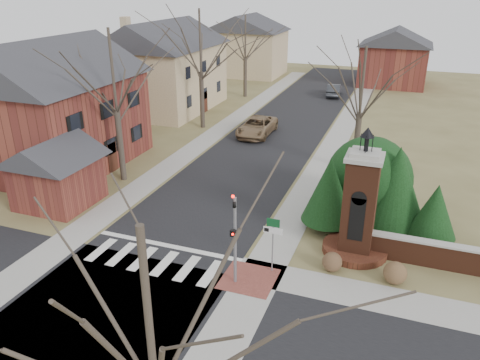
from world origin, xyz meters
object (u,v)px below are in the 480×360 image
at_px(brick_gate_monument, 359,213).
at_px(distant_car, 334,90).
at_px(sign_post, 273,235).
at_px(pickup_truck, 257,126).
at_px(traffic_signal_pole, 235,232).

distance_m(brick_gate_monument, distant_car, 34.43).
bearing_deg(brick_gate_monument, sign_post, -138.58).
bearing_deg(sign_post, brick_gate_monument, 41.42).
bearing_deg(sign_post, distant_car, 95.38).
bearing_deg(distant_car, brick_gate_monument, 95.00).
relative_size(sign_post, distant_car, 0.64).
bearing_deg(distant_car, pickup_truck, 71.23).
bearing_deg(traffic_signal_pole, distant_car, 93.25).
bearing_deg(sign_post, pickup_truck, 110.22).
relative_size(pickup_truck, distant_car, 1.28).
distance_m(sign_post, brick_gate_monument, 4.55).
height_order(brick_gate_monument, distant_car, brick_gate_monument).
bearing_deg(pickup_truck, sign_post, -69.91).
relative_size(brick_gate_monument, pickup_truck, 1.18).
relative_size(traffic_signal_pole, pickup_truck, 0.82).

